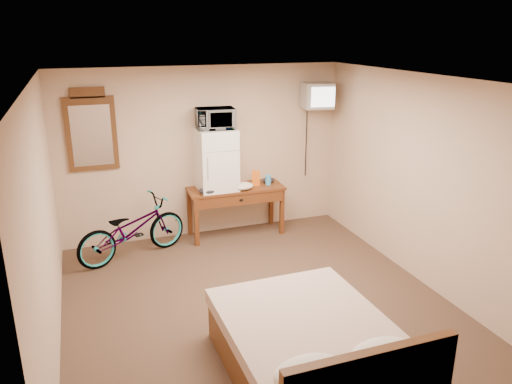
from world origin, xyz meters
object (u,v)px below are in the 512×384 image
Objects in this scene: microwave at (215,119)px; desk at (236,195)px; mini_fridge at (216,159)px; bicycle at (132,229)px; bed at (313,351)px; blue_cup at (268,180)px; wall_mirror at (91,131)px; crt_television at (317,96)px.

desk is at bearing -4.00° from microwave.
mini_fridge reaches higher than desk.
mini_fridge reaches higher than bicycle.
desk is 3.42m from bed.
desk is 1.60m from bicycle.
mini_fridge is 1.68× the size of microwave.
blue_cup is 0.08× the size of bed.
mini_fridge is at bearing -7.77° from wall_mirror.
blue_cup is at bearing 75.39° from bed.
bed is at bearing -91.60° from mini_fridge.
desk is 1.19m from microwave.
bicycle is at bearing -166.31° from mini_fridge.
blue_cup is at bearing -3.80° from mini_fridge.
desk is 9.55× the size of blue_cup.
mini_fridge is at bearing -96.85° from bicycle.
wall_mirror reaches higher than microwave.
bicycle is at bearing -160.75° from microwave.
mini_fridge reaches higher than blue_cup.
desk is 0.63m from mini_fridge.
crt_television is at bearing -0.85° from mini_fridge.
microwave is at bearing 56.24° from mini_fridge.
wall_mirror is (-2.45, 0.28, 0.85)m from blue_cup.
wall_mirror is at bearing 175.58° from crt_television.
bicycle is (-2.85, -0.29, -1.63)m from crt_television.
microwave is at bearing 176.19° from blue_cup.
microwave is at bearing 179.15° from crt_television.
blue_cup is at bearing -6.50° from wall_mirror.
mini_fridge is 1.75m from wall_mirror.
crt_television reaches higher than bed.
desk is at bearing 83.62° from bed.
blue_cup is at bearing -0.55° from desk.
mini_fridge is 1.78m from crt_television.
crt_television is at bearing 4.70° from microwave.
bicycle is (-1.28, -0.31, -1.37)m from microwave.
desk is 1.90m from crt_television.
wall_mirror reaches higher than bicycle.
wall_mirror is 0.72× the size of bicycle.
crt_television reaches higher than blue_cup.
microwave is 1.24m from blue_cup.
mini_fridge is 0.46× the size of bed.
crt_television is at bearing 63.95° from bed.
microwave is 1.68m from wall_mirror.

